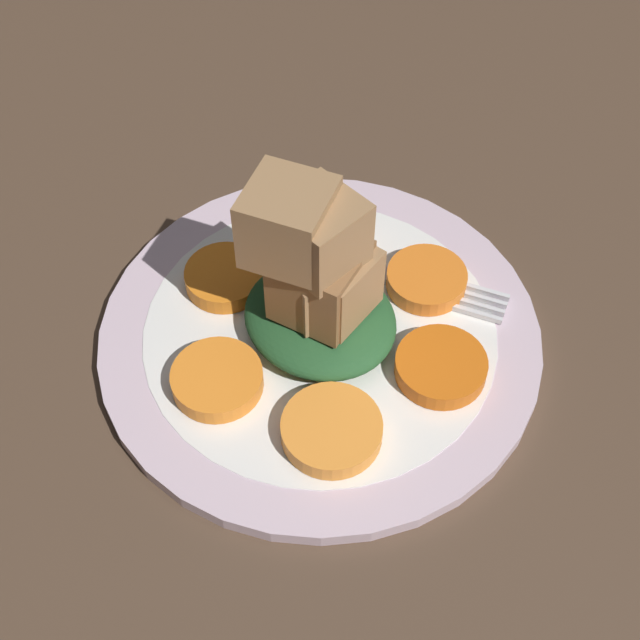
% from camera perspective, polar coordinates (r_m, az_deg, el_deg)
% --- Properties ---
extents(table_slab, '(1.20, 1.20, 0.02)m').
position_cam_1_polar(table_slab, '(0.58, -0.00, -1.89)').
color(table_slab, '#4C3828').
rests_on(table_slab, ground).
extents(plate, '(0.28, 0.28, 0.01)m').
position_cam_1_polar(plate, '(0.57, -0.00, -0.98)').
color(plate, silver).
rests_on(plate, table_slab).
extents(carrot_slice_0, '(0.06, 0.06, 0.01)m').
position_cam_1_polar(carrot_slice_0, '(0.61, -0.39, 5.48)').
color(carrot_slice_0, orange).
rests_on(carrot_slice_0, plate).
extents(carrot_slice_1, '(0.05, 0.05, 0.01)m').
position_cam_1_polar(carrot_slice_1, '(0.58, -6.10, 2.73)').
color(carrot_slice_1, orange).
rests_on(carrot_slice_1, plate).
extents(carrot_slice_2, '(0.06, 0.06, 0.01)m').
position_cam_1_polar(carrot_slice_2, '(0.54, -6.60, -3.80)').
color(carrot_slice_2, orange).
rests_on(carrot_slice_2, plate).
extents(carrot_slice_3, '(0.06, 0.06, 0.01)m').
position_cam_1_polar(carrot_slice_3, '(0.51, 0.75, -7.05)').
color(carrot_slice_3, orange).
rests_on(carrot_slice_3, plate).
extents(carrot_slice_4, '(0.06, 0.06, 0.01)m').
position_cam_1_polar(carrot_slice_4, '(0.54, 7.74, -2.97)').
color(carrot_slice_4, '#D55F13').
rests_on(carrot_slice_4, plate).
extents(carrot_slice_5, '(0.05, 0.05, 0.01)m').
position_cam_1_polar(carrot_slice_5, '(0.58, 6.83, 2.59)').
color(carrot_slice_5, orange).
rests_on(carrot_slice_5, plate).
extents(center_pile, '(0.10, 0.09, 0.12)m').
position_cam_1_polar(center_pile, '(0.53, -0.27, 2.70)').
color(center_pile, '#235128').
rests_on(center_pile, plate).
extents(fork, '(0.18, 0.09, 0.00)m').
position_cam_1_polar(fork, '(0.59, 3.52, 3.08)').
color(fork, silver).
rests_on(fork, plate).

